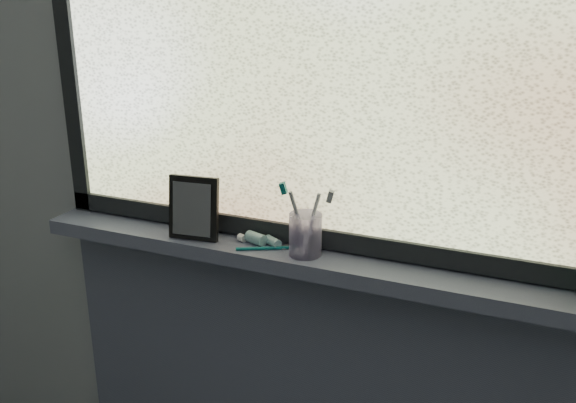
{
  "coord_description": "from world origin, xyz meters",
  "views": [
    {
      "loc": [
        0.48,
        -0.15,
        1.68
      ],
      "look_at": [
        -0.02,
        1.05,
        1.22
      ],
      "focal_mm": 40.0,
      "sensor_mm": 36.0,
      "label": 1
    }
  ],
  "objects": [
    {
      "name": "wall_back",
      "position": [
        0.0,
        1.3,
        1.25
      ],
      "size": [
        3.0,
        0.01,
        2.5
      ],
      "primitive_type": "cube",
      "color": "#9EA3A8",
      "rests_on": "ground"
    },
    {
      "name": "windowsill",
      "position": [
        0.0,
        1.23,
        1.0
      ],
      "size": [
        1.62,
        0.14,
        0.04
      ],
      "primitive_type": "cube",
      "color": "#52576E",
      "rests_on": "wall_back"
    },
    {
      "name": "window_pane",
      "position": [
        0.0,
        1.28,
        1.53
      ],
      "size": [
        1.5,
        0.01,
        1.0
      ],
      "primitive_type": "cube",
      "color": "silver",
      "rests_on": "wall_back"
    },
    {
      "name": "frame_bottom",
      "position": [
        0.0,
        1.28,
        1.05
      ],
      "size": [
        1.6,
        0.03,
        0.05
      ],
      "primitive_type": "cube",
      "color": "black",
      "rests_on": "windowsill"
    },
    {
      "name": "frame_left",
      "position": [
        -0.78,
        1.28,
        1.53
      ],
      "size": [
        0.05,
        0.03,
        1.1
      ],
      "primitive_type": "cube",
      "color": "black",
      "rests_on": "wall_back"
    },
    {
      "name": "vanity_mirror",
      "position": [
        -0.36,
        1.21,
        1.1
      ],
      "size": [
        0.14,
        0.08,
        0.17
      ],
      "primitive_type": "cube",
      "rotation": [
        0.0,
        0.0,
        0.12
      ],
      "color": "black",
      "rests_on": "windowsill"
    },
    {
      "name": "toothpaste_tube",
      "position": [
        -0.17,
        1.24,
        1.04
      ],
      "size": [
        0.17,
        0.1,
        0.03
      ],
      "primitive_type": null,
      "rotation": [
        0.0,
        0.0,
        -0.4
      ],
      "color": "silver",
      "rests_on": "windowsill"
    },
    {
      "name": "toothbrush_cup",
      "position": [
        -0.05,
        1.22,
        1.07
      ],
      "size": [
        0.1,
        0.1,
        0.11
      ],
      "primitive_type": "cylinder",
      "rotation": [
        0.0,
        0.0,
        0.2
      ],
      "color": "#C0B0E9",
      "rests_on": "windowsill"
    },
    {
      "name": "toothbrush_lying",
      "position": [
        -0.15,
        1.21,
        1.03
      ],
      "size": [
        0.18,
        0.1,
        0.01
      ],
      "primitive_type": null,
      "rotation": [
        0.0,
        0.0,
        0.46
      ],
      "color": "#0B6968",
      "rests_on": "windowsill"
    }
  ]
}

